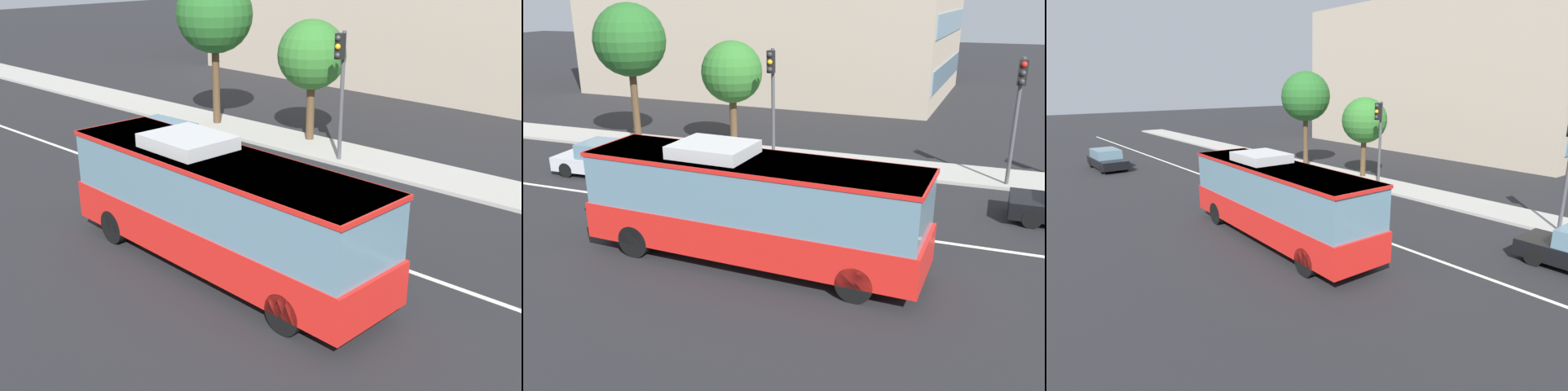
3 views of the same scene
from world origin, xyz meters
TOP-DOWN VIEW (x-y plane):
  - ground_plane at (0.00, 0.00)m, footprint 160.00×160.00m
  - sidewalk_kerb at (0.00, 7.36)m, footprint 80.00×2.71m
  - lane_centre_line at (0.00, 0.00)m, footprint 76.00×0.16m
  - transit_bus at (3.46, -3.23)m, footprint 10.10×2.96m
  - sedan_silver at (-5.65, 2.20)m, footprint 4.56×1.95m
  - sedan_black at (-16.65, -4.44)m, footprint 4.51×1.83m
  - traffic_light_far_corner at (0.34, 6.33)m, footprint 0.34×0.62m
  - street_tree_kerbside_left at (-7.60, 7.27)m, footprint 3.57×3.57m
  - street_tree_kerbside_centre at (-2.42, 8.03)m, footprint 2.98×2.98m
  - office_block_background at (-7.22, 26.53)m, footprint 27.54×16.63m

SIDE VIEW (x-z plane):
  - ground_plane at x=0.00m, z-range 0.00..0.00m
  - lane_centre_line at x=0.00m, z-range 0.00..0.01m
  - sidewalk_kerb at x=0.00m, z-range 0.00..0.14m
  - sedan_silver at x=-5.65m, z-range -0.01..1.46m
  - sedan_black at x=-16.65m, z-range -0.01..1.46m
  - transit_bus at x=3.46m, z-range 0.08..3.54m
  - traffic_light_far_corner at x=0.34m, z-range 0.96..6.16m
  - street_tree_kerbside_centre at x=-2.42m, z-range 1.16..6.51m
  - street_tree_kerbside_left at x=-7.60m, z-range 1.71..8.78m
  - office_block_background at x=-7.22m, z-range 0.00..13.60m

